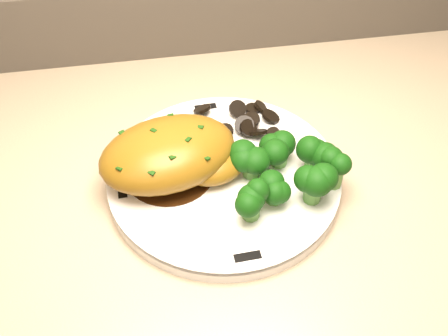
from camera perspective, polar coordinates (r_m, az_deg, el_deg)
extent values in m
cylinder|color=white|center=(0.71, 0.00, -1.08)|extent=(0.33, 0.33, 0.02)
cube|color=black|center=(0.79, -1.89, 6.19)|extent=(0.03, 0.01, 0.00)
cube|color=black|center=(0.69, -10.32, -2.09)|extent=(0.01, 0.03, 0.00)
cube|color=black|center=(0.62, 2.41, -9.00)|extent=(0.03, 0.01, 0.00)
cube|color=black|center=(0.73, 9.82, 1.01)|extent=(0.01, 0.03, 0.00)
cylinder|color=black|center=(0.71, -5.54, -0.38)|extent=(0.11, 0.11, 0.00)
ellipsoid|color=#97681A|center=(0.68, -5.73, 1.47)|extent=(0.19, 0.15, 0.07)
ellipsoid|color=#97681A|center=(0.68, -1.01, 0.28)|extent=(0.09, 0.08, 0.04)
cube|color=#173F0D|center=(0.66, -10.24, 2.15)|extent=(0.01, 0.01, 0.00)
cube|color=#173F0D|center=(0.66, -8.60, 2.91)|extent=(0.01, 0.01, 0.00)
cube|color=#173F0D|center=(0.66, -6.94, 3.52)|extent=(0.01, 0.01, 0.00)
cube|color=#173F0D|center=(0.66, -5.27, 3.99)|extent=(0.01, 0.01, 0.00)
cube|color=#173F0D|center=(0.67, -3.61, 4.33)|extent=(0.01, 0.01, 0.00)
cube|color=#173F0D|center=(0.68, -1.97, 4.51)|extent=(0.01, 0.01, 0.00)
cylinder|color=black|center=(0.76, 3.75, 4.48)|extent=(0.02, 0.02, 0.02)
cylinder|color=black|center=(0.77, 3.40, 5.15)|extent=(0.02, 0.02, 0.01)
cylinder|color=black|center=(0.77, 2.68, 5.70)|extent=(0.03, 0.03, 0.01)
cylinder|color=black|center=(0.78, 1.67, 5.47)|extent=(0.03, 0.03, 0.01)
cylinder|color=black|center=(0.77, 0.57, 5.65)|extent=(0.02, 0.02, 0.01)
cylinder|color=black|center=(0.77, -0.49, 5.65)|extent=(0.03, 0.03, 0.02)
cylinder|color=black|center=(0.77, -1.34, 4.86)|extent=(0.03, 0.03, 0.01)
cylinder|color=black|center=(0.76, -1.88, 4.58)|extent=(0.03, 0.03, 0.00)
cylinder|color=black|center=(0.75, -2.01, 4.26)|extent=(0.03, 0.02, 0.02)
cylinder|color=black|center=(0.75, -1.67, 3.37)|extent=(0.03, 0.03, 0.02)
cylinder|color=black|center=(0.74, -0.94, 3.20)|extent=(0.04, 0.04, 0.01)
cylinder|color=black|center=(0.73, 0.08, 3.22)|extent=(0.03, 0.03, 0.02)
cylinder|color=black|center=(0.74, 1.24, 2.83)|extent=(0.03, 0.03, 0.01)
cylinder|color=black|center=(0.74, 2.34, 3.26)|extent=(0.04, 0.04, 0.01)
cylinder|color=black|center=(0.74, 3.21, 3.87)|extent=(0.04, 0.04, 0.02)
cylinder|color=black|center=(0.76, 3.68, 3.96)|extent=(0.04, 0.04, 0.02)
cylinder|color=#57943E|center=(0.69, 2.77, 0.11)|extent=(0.02, 0.02, 0.03)
sphere|color=black|center=(0.68, 2.83, 1.20)|extent=(0.03, 0.03, 0.03)
cylinder|color=#57943E|center=(0.71, 5.63, 1.23)|extent=(0.02, 0.02, 0.03)
sphere|color=black|center=(0.69, 5.75, 2.32)|extent=(0.03, 0.03, 0.03)
cylinder|color=#57943E|center=(0.70, 9.04, 0.47)|extent=(0.02, 0.02, 0.03)
sphere|color=black|center=(0.69, 9.22, 1.55)|extent=(0.03, 0.03, 0.03)
cylinder|color=#57943E|center=(0.66, 5.14, -2.50)|extent=(0.02, 0.02, 0.03)
sphere|color=black|center=(0.65, 5.25, -1.42)|extent=(0.03, 0.03, 0.03)
cylinder|color=#57943E|center=(0.67, 9.00, -2.42)|extent=(0.02, 0.02, 0.03)
sphere|color=black|center=(0.66, 9.19, -1.35)|extent=(0.03, 0.03, 0.03)
cylinder|color=#57943E|center=(0.69, 11.12, -0.88)|extent=(0.02, 0.02, 0.03)
sphere|color=black|center=(0.68, 11.35, 0.19)|extent=(0.03, 0.03, 0.03)
cylinder|color=#57943E|center=(0.65, 2.75, -4.13)|extent=(0.02, 0.02, 0.03)
sphere|color=black|center=(0.63, 2.81, -3.06)|extent=(0.03, 0.03, 0.03)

